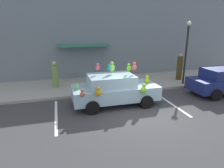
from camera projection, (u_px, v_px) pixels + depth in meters
ground_plane at (143, 115)px, 8.81m from camera, size 60.00×60.00×0.00m
sidewalk at (113, 83)px, 13.41m from camera, size 24.00×4.00×0.15m
storefront_building at (105, 35)px, 14.50m from camera, size 24.00×1.25×6.40m
parking_stripe_front at (170, 103)px, 10.24m from camera, size 0.12×3.60×0.01m
parking_stripe_rear at (56, 115)px, 8.76m from camera, size 0.12×3.60×0.01m
plush_covered_car at (114, 89)px, 9.82m from camera, size 4.28×2.13×2.18m
parked_sedan_behind at (224, 81)px, 11.38m from camera, size 4.15×1.88×1.54m
teddy_bear_on_sidewalk at (117, 84)px, 11.92m from camera, size 0.35×0.29×0.66m
street_lamp_post at (187, 47)px, 12.45m from camera, size 0.28×0.28×4.01m
pedestrian_near_shopfront at (180, 68)px, 13.94m from camera, size 0.40×0.40×1.85m
pedestrian_walking_past at (55, 75)px, 12.11m from camera, size 0.35×0.35×1.66m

